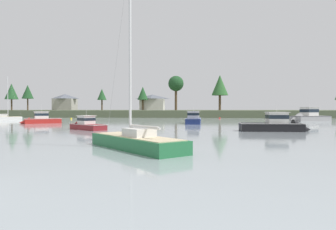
{
  "coord_description": "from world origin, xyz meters",
  "views": [
    {
      "loc": [
        8.73,
        -7.84,
        2.64
      ],
      "look_at": [
        5.7,
        27.78,
        1.89
      ],
      "focal_mm": 32.7,
      "sensor_mm": 36.0,
      "label": 1
    }
  ],
  "objects": [
    {
      "name": "sailboat_green",
      "position": [
        4.95,
        11.8,
        0.27
      ],
      "size": [
        7.47,
        7.98,
        13.59
      ],
      "color": "#236B3D",
      "rests_on": "ground"
    },
    {
      "name": "cottage_eastern",
      "position": [
        -42.09,
        109.01,
        5.35
      ],
      "size": [
        8.46,
        6.98,
        6.29
      ],
      "color": "#9E998E",
      "rests_on": "far_shore_bank"
    },
    {
      "name": "mooring_buoy_yellow",
      "position": [
        -22.04,
        66.57,
        0.09
      ],
      "size": [
        0.49,
        0.49,
        0.54
      ],
      "color": "yellow",
      "rests_on": "ground"
    },
    {
      "name": "cottage_near_water",
      "position": [
        -6.75,
        105.18,
        5.07
      ],
      "size": [
        9.43,
        6.76,
        5.75
      ],
      "color": "silver",
      "rests_on": "far_shore_bank"
    },
    {
      "name": "sailboat_white",
      "position": [
        -34.0,
        58.06,
        0.22
      ],
      "size": [
        6.93,
        5.41,
        10.46
      ],
      "color": "white",
      "rests_on": "ground"
    },
    {
      "name": "mooring_buoy_red",
      "position": [
        15.58,
        74.39,
        0.08
      ],
      "size": [
        0.48,
        0.48,
        0.53
      ],
      "color": "red",
      "rests_on": "ground"
    },
    {
      "name": "cruiser_maroon",
      "position": [
        -5.14,
        30.05,
        0.38
      ],
      "size": [
        6.24,
        5.61,
        3.22
      ],
      "color": "maroon",
      "rests_on": "ground"
    },
    {
      "name": "cruiser_grey",
      "position": [
        32.93,
        60.13,
        0.65
      ],
      "size": [
        10.32,
        7.26,
        5.96
      ],
      "color": "gray",
      "rests_on": "ground"
    },
    {
      "name": "shore_tree_center_right",
      "position": [
        -23.19,
        96.14,
        7.52
      ],
      "size": [
        3.19,
        3.19,
        7.46
      ],
      "color": "brown",
      "rests_on": "far_shore_bank"
    },
    {
      "name": "far_shore_bank",
      "position": [
        0.0,
        100.06,
        1.05
      ],
      "size": [
        164.03,
        41.92,
        2.1
      ],
      "primitive_type": "cube",
      "color": "#4C563D",
      "rests_on": "ground"
    },
    {
      "name": "cruiser_red",
      "position": [
        -18.81,
        44.47,
        0.5
      ],
      "size": [
        6.86,
        5.54,
        4.13
      ],
      "color": "#B2231E",
      "rests_on": "ground"
    },
    {
      "name": "shore_tree_center",
      "position": [
        -9.71,
        101.47,
        8.12
      ],
      "size": [
        3.84,
        3.84,
        8.45
      ],
      "color": "brown",
      "rests_on": "far_shore_bank"
    },
    {
      "name": "cruiser_black",
      "position": [
        18.68,
        28.91,
        0.47
      ],
      "size": [
        8.12,
        2.74,
        4.31
      ],
      "color": "black",
      "rests_on": "ground"
    },
    {
      "name": "shore_tree_inland_c",
      "position": [
        2.62,
        95.84,
        10.96
      ],
      "size": [
        5.22,
        5.22,
        11.66
      ],
      "color": "brown",
      "rests_on": "far_shore_bank"
    },
    {
      "name": "shore_tree_right",
      "position": [
        -50.09,
        86.37,
        8.17
      ],
      "size": [
        4.14,
        4.14,
        8.64
      ],
      "color": "brown",
      "rests_on": "far_shore_bank"
    },
    {
      "name": "cruiser_navy",
      "position": [
        8.69,
        46.98,
        0.5
      ],
      "size": [
        2.88,
        7.89,
        3.86
      ],
      "color": "navy",
      "rests_on": "ground"
    },
    {
      "name": "shore_tree_center_left",
      "position": [
        -44.45,
        86.04,
        7.99
      ],
      "size": [
        3.59,
        3.59,
        8.14
      ],
      "color": "brown",
      "rests_on": "far_shore_bank"
    },
    {
      "name": "shore_tree_far_right",
      "position": [
        17.11,
        92.57,
        10.18
      ],
      "size": [
        5.38,
        5.38,
        11.46
      ],
      "color": "brown",
      "rests_on": "far_shore_bank"
    }
  ]
}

